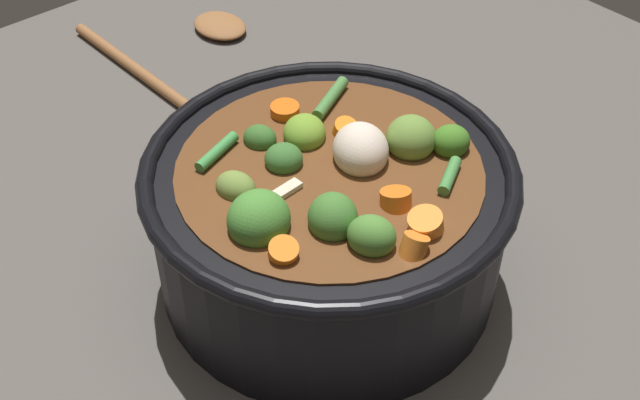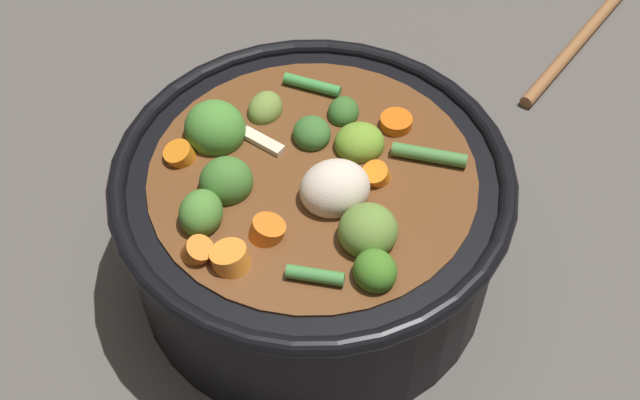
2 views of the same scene
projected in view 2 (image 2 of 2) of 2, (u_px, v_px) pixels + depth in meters
The scene contains 2 objects.
ground_plane at pixel (313, 267), 0.67m from camera, with size 1.10×1.10×0.00m, color #514C47.
cooking_pot at pixel (312, 218), 0.62m from camera, with size 0.29×0.29×0.14m.
Camera 2 is at (0.24, -0.30, 0.55)m, focal length 46.81 mm.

